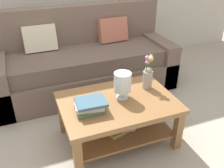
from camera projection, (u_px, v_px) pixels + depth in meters
The scene contains 6 objects.
ground_plane at pixel (99, 120), 2.81m from camera, with size 10.00×10.00×0.00m, color #ADA393.
couch at pixel (85, 62), 3.32m from camera, with size 2.30×0.90×1.06m.
coffee_table at pixel (118, 112), 2.39m from camera, with size 1.08×0.75×0.46m.
book_stack_main at pixel (90, 106), 2.16m from camera, with size 0.29×0.22×0.11m.
glass_hurricane_vase at pixel (122, 83), 2.30m from camera, with size 0.16×0.16×0.26m.
flower_pitcher at pixel (148, 75), 2.47m from camera, with size 0.10×0.10×0.36m.
Camera 1 is at (-0.68, -2.15, 1.74)m, focal length 39.88 mm.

